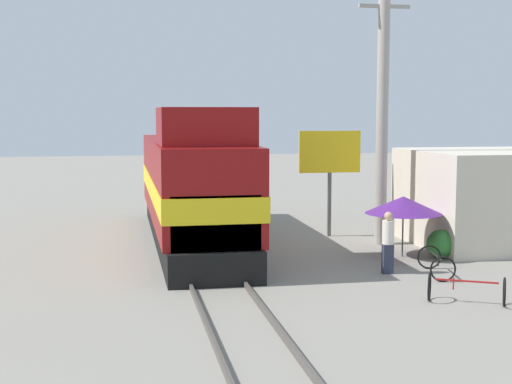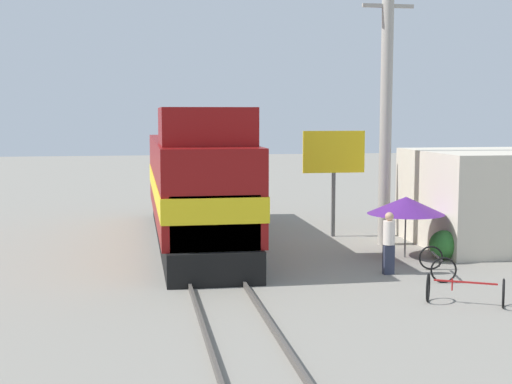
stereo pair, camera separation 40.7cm
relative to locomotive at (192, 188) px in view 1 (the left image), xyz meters
name	(u,v)px [view 1 (the left image)]	position (x,y,z in m)	size (l,w,h in m)	color
ground_plane	(211,275)	(0.00, -4.95, -1.96)	(120.00, 120.00, 0.00)	gray
rail_near	(185,273)	(-0.72, -4.95, -1.89)	(0.08, 37.84, 0.15)	#4C4742
rail_far	(236,271)	(0.72, -4.95, -1.89)	(0.08, 37.84, 0.15)	#4C4742
locomotive	(192,188)	(0.00, 0.00, 0.00)	(2.88, 13.92, 4.73)	black
utility_pole	(382,109)	(6.45, -1.23, 2.74)	(1.80, 0.41, 9.29)	#9E998E
vendor_umbrella	(403,205)	(6.35, -3.49, -0.30)	(2.44, 2.44, 1.94)	#4C4C4C
billboard_sign	(330,157)	(5.16, 0.67, 0.98)	(2.34, 0.12, 3.92)	#595959
shrub_cluster	(441,244)	(7.44, -3.99, -1.51)	(0.91, 0.91, 0.91)	#2D722D
person_bystander	(388,240)	(4.99, -5.71, -0.99)	(0.34, 0.34, 1.78)	#2D3347
bicycle	(436,263)	(6.25, -6.18, -1.60)	(1.04, 1.82, 0.71)	black
bicycle_spare	(466,289)	(5.65, -9.15, -1.61)	(1.90, 1.45, 0.70)	black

